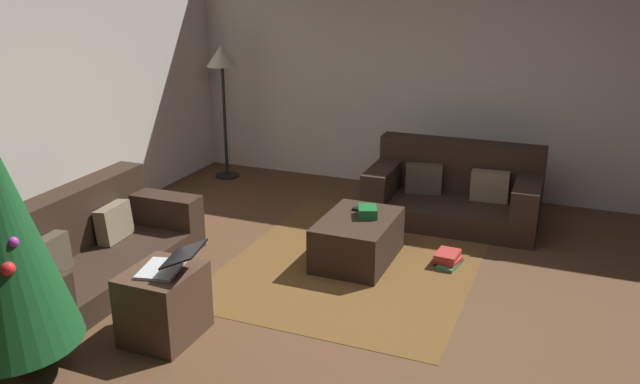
# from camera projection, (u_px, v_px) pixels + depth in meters

# --- Properties ---
(ground_plane) EXTENTS (6.40, 6.40, 0.00)m
(ground_plane) POSITION_uv_depth(u_px,v_px,m) (362.00, 320.00, 4.67)
(ground_plane) COLOR brown
(rear_partition) EXTENTS (6.40, 0.12, 2.60)m
(rear_partition) POSITION_uv_depth(u_px,v_px,m) (4.00, 107.00, 5.38)
(rear_partition) COLOR silver
(rear_partition) RESTS_ON ground_plane
(corner_partition) EXTENTS (0.12, 6.40, 2.60)m
(corner_partition) POSITION_uv_depth(u_px,v_px,m) (460.00, 75.00, 7.00)
(corner_partition) COLOR silver
(corner_partition) RESTS_ON ground_plane
(couch_left) EXTENTS (1.91, 0.89, 0.71)m
(couch_left) POSITION_uv_depth(u_px,v_px,m) (85.00, 249.00, 5.19)
(couch_left) COLOR #332319
(couch_left) RESTS_ON ground_plane
(couch_right) EXTENTS (0.93, 1.65, 0.75)m
(couch_right) POSITION_uv_depth(u_px,v_px,m) (455.00, 192.00, 6.48)
(couch_right) COLOR #332319
(couch_right) RESTS_ON ground_plane
(ottoman) EXTENTS (0.85, 0.58, 0.39)m
(ottoman) POSITION_uv_depth(u_px,v_px,m) (358.00, 240.00, 5.57)
(ottoman) COLOR #332319
(ottoman) RESTS_ON ground_plane
(gift_box) EXTENTS (0.24, 0.22, 0.08)m
(gift_box) POSITION_uv_depth(u_px,v_px,m) (368.00, 212.00, 5.54)
(gift_box) COLOR #19662D
(gift_box) RESTS_ON ottoman
(tv_remote) EXTENTS (0.07, 0.16, 0.02)m
(tv_remote) POSITION_uv_depth(u_px,v_px,m) (361.00, 210.00, 5.67)
(tv_remote) COLOR black
(tv_remote) RESTS_ON ottoman
(side_table) EXTENTS (0.52, 0.44, 0.49)m
(side_table) POSITION_uv_depth(u_px,v_px,m) (164.00, 304.00, 4.39)
(side_table) COLOR #4C3323
(side_table) RESTS_ON ground_plane
(laptop) EXTENTS (0.40, 0.47, 0.18)m
(laptop) POSITION_uv_depth(u_px,v_px,m) (169.00, 264.00, 4.29)
(laptop) COLOR silver
(laptop) RESTS_ON side_table
(book_stack) EXTENTS (0.31, 0.24, 0.11)m
(book_stack) POSITION_uv_depth(u_px,v_px,m) (448.00, 259.00, 5.52)
(book_stack) COLOR #387A47
(book_stack) RESTS_ON ground_plane
(corner_lamp) EXTENTS (0.36, 0.36, 1.56)m
(corner_lamp) POSITION_uv_depth(u_px,v_px,m) (222.00, 66.00, 7.47)
(corner_lamp) COLOR black
(corner_lamp) RESTS_ON ground_plane
(area_rug) EXTENTS (2.60, 2.00, 0.01)m
(area_rug) POSITION_uv_depth(u_px,v_px,m) (357.00, 260.00, 5.63)
(area_rug) COLOR brown
(area_rug) RESTS_ON ground_plane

